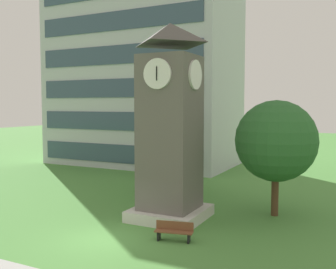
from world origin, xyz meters
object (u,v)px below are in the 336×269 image
Objects in this scene: park_bench at (174,231)px; tree_by_building at (170,147)px; clock_tower at (170,133)px; tree_near_tower at (276,141)px.

park_bench is 10.02m from tree_by_building.
tree_near_tower is at bearing 32.03° from clock_tower.
park_bench is 8.16m from tree_near_tower.
clock_tower is 6.14m from tree_by_building.
tree_by_building is (-2.65, 5.36, -1.42)m from clock_tower.
tree_near_tower is (5.13, 3.21, -0.52)m from clock_tower.
tree_near_tower reaches higher than tree_by_building.
park_bench is at bearing -60.80° from clock_tower.
clock_tower is at bearing 119.20° from park_bench.
tree_near_tower is at bearing -15.45° from tree_by_building.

